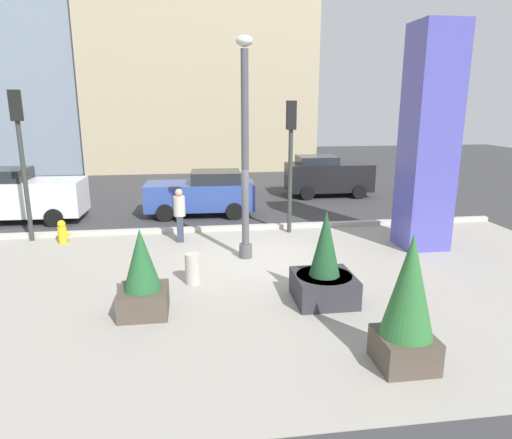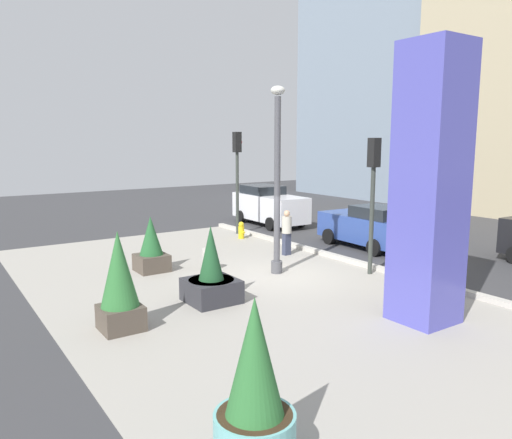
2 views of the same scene
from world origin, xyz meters
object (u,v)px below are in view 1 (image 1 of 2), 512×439
object	(u,v)px
potted_plant_by_pillar	(142,278)
car_curb_east	(202,193)
art_pillar_blue	(429,140)
traffic_light_corner	(20,142)
car_far_lane	(18,195)
traffic_light_far_side	(291,145)
car_curb_west	(327,176)
pedestrian_by_curb	(180,213)
potted_plant_mid_plaza	(324,271)
concrete_bollard	(193,269)
potted_plant_curbside	(408,304)
fire_hydrant	(62,232)
lamp_post	(245,156)

from	to	relation	value
potted_plant_by_pillar	car_curb_east	world-z (taller)	potted_plant_by_pillar
art_pillar_blue	traffic_light_corner	size ratio (longest dim) A/B	1.39
potted_plant_by_pillar	car_far_lane	xyz separation A→B (m)	(-5.26, 8.50, 0.18)
traffic_light_far_side	car_far_lane	bearing A→B (deg)	163.33
car_curb_east	car_far_lane	xyz separation A→B (m)	(-6.69, -0.07, 0.12)
potted_plant_by_pillar	car_curb_west	bearing A→B (deg)	57.76
potted_plant_by_pillar	pedestrian_by_curb	distance (m)	5.11
pedestrian_by_curb	potted_plant_mid_plaza	bearing A→B (deg)	-57.34
concrete_bollard	traffic_light_corner	bearing A→B (deg)	139.33
car_curb_east	traffic_light_corner	bearing A→B (deg)	-153.48
potted_plant_mid_plaza	pedestrian_by_curb	distance (m)	5.91
car_far_lane	potted_plant_by_pillar	bearing A→B (deg)	-58.26
concrete_bollard	car_curb_west	world-z (taller)	car_curb_west
potted_plant_curbside	traffic_light_corner	size ratio (longest dim) A/B	0.49
potted_plant_by_pillar	concrete_bollard	bearing A→B (deg)	56.54
potted_plant_curbside	car_far_lane	bearing A→B (deg)	131.18
traffic_light_far_side	traffic_light_corner	size ratio (longest dim) A/B	0.93
potted_plant_mid_plaza	car_far_lane	distance (m)	12.38
art_pillar_blue	potted_plant_by_pillar	world-z (taller)	art_pillar_blue
concrete_bollard	potted_plant_mid_plaza	bearing A→B (deg)	-26.82
potted_plant_by_pillar	car_curb_west	world-z (taller)	car_curb_west
potted_plant_curbside	pedestrian_by_curb	world-z (taller)	potted_plant_curbside
potted_plant_by_pillar	traffic_light_corner	size ratio (longest dim) A/B	0.39
potted_plant_curbside	traffic_light_far_side	xyz separation A→B (m)	(-0.16, 8.21, 1.83)
potted_plant_mid_plaza	pedestrian_by_curb	xyz separation A→B (m)	(-3.19, 4.97, 0.24)
car_curb_east	car_curb_west	size ratio (longest dim) A/B	1.07
car_far_lane	potted_plant_mid_plaza	bearing A→B (deg)	-42.77
car_far_lane	car_curb_west	size ratio (longest dim) A/B	1.15
potted_plant_by_pillar	fire_hydrant	bearing A→B (deg)	118.90
lamp_post	pedestrian_by_curb	world-z (taller)	lamp_post
car_far_lane	car_curb_west	distance (m)	13.02
potted_plant_mid_plaza	car_curb_west	world-z (taller)	potted_plant_mid_plaza
car_curb_west	potted_plant_mid_plaza	bearing A→B (deg)	-106.98
art_pillar_blue	car_curb_west	bearing A→B (deg)	93.46
fire_hydrant	car_curb_west	world-z (taller)	car_curb_west
fire_hydrant	traffic_light_far_side	xyz separation A→B (m)	(7.22, 0.29, 2.57)
potted_plant_curbside	car_curb_east	world-z (taller)	potted_plant_curbside
car_curb_east	car_far_lane	world-z (taller)	car_far_lane
pedestrian_by_curb	fire_hydrant	bearing A→B (deg)	175.26
potted_plant_curbside	traffic_light_corner	world-z (taller)	traffic_light_corner
traffic_light_far_side	pedestrian_by_curb	bearing A→B (deg)	-170.81
car_curb_west	pedestrian_by_curb	bearing A→B (deg)	-135.45
potted_plant_by_pillar	traffic_light_far_side	size ratio (longest dim) A/B	0.42
lamp_post	traffic_light_corner	distance (m)	7.02
potted_plant_curbside	traffic_light_far_side	size ratio (longest dim) A/B	0.53
potted_plant_mid_plaza	traffic_light_far_side	distance (m)	6.01
art_pillar_blue	concrete_bollard	size ratio (longest dim) A/B	8.55
car_curb_east	potted_plant_curbside	bearing A→B (deg)	-75.00
concrete_bollard	traffic_light_corner	distance (m)	7.18
potted_plant_by_pillar	traffic_light_far_side	bearing A→B (deg)	53.01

